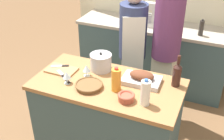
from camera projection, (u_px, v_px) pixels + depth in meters
name	position (u px, v px, depth m)	size (l,w,h in m)	color
kitchen_island	(108.00, 121.00, 2.84)	(1.39, 0.72, 0.92)	#3D565B
back_counter	(152.00, 54.00, 4.09)	(2.14, 0.60, 0.92)	#3D565B
roasting_pan	(142.00, 78.00, 2.59)	(0.36, 0.24, 0.12)	#BCBCC1
wicker_basket	(89.00, 85.00, 2.52)	(0.25, 0.25, 0.04)	brown
cutting_board	(62.00, 70.00, 2.79)	(0.30, 0.20, 0.02)	#AD7F51
stock_pot	(101.00, 62.00, 2.77)	(0.22, 0.22, 0.19)	#B7B7BC
mixing_bowl	(126.00, 97.00, 2.35)	(0.15, 0.15, 0.07)	#A84C38
juice_jug	(116.00, 80.00, 2.44)	(0.08, 0.08, 0.23)	orange
milk_jug	(145.00, 93.00, 2.27)	(0.08, 0.08, 0.24)	white
wine_bottle_green	(177.00, 74.00, 2.50)	(0.08, 0.08, 0.31)	#381E19
wine_glass_left	(67.00, 75.00, 2.56)	(0.07, 0.07, 0.12)	silver
wine_glass_right	(87.00, 69.00, 2.66)	(0.07, 0.07, 0.12)	silver
knife_chef	(64.00, 78.00, 2.67)	(0.22, 0.16, 0.01)	#B7B7BC
knife_paring	(61.00, 66.00, 2.83)	(0.17, 0.11, 0.01)	#B7B7BC
knife_bread	(62.00, 74.00, 2.69)	(0.17, 0.12, 0.01)	#B7B7BC
stand_mixer	(150.00, 16.00, 3.75)	(0.18, 0.14, 0.33)	silver
condiment_bottle_tall	(201.00, 28.00, 3.50)	(0.06, 0.06, 0.21)	#332D28
condiment_bottle_short	(174.00, 23.00, 3.69)	(0.06, 0.06, 0.17)	#234C28
person_cook_aproned	(132.00, 48.00, 3.31)	(0.33, 0.35, 1.61)	beige
person_cook_guest	(166.00, 45.00, 3.13)	(0.32, 0.32, 1.77)	beige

